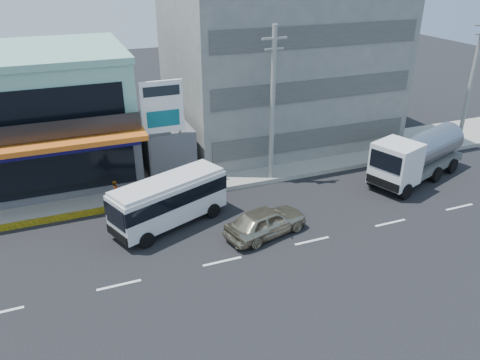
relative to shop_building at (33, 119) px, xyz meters
name	(u,v)px	position (x,y,z in m)	size (l,w,h in m)	color
ground	(222,261)	(8.00, -13.95, -4.00)	(120.00, 120.00, 0.00)	black
sidewalk	(244,169)	(13.00, -4.45, -3.85)	(70.00, 5.00, 0.30)	gray
shop_building	(33,119)	(0.00, 0.00, 0.00)	(12.40, 11.70, 8.00)	#48484D
concrete_building	(278,50)	(18.00, 1.05, 3.00)	(16.00, 12.00, 14.00)	gray
gap_structure	(164,145)	(8.00, -1.95, -2.25)	(3.00, 6.00, 3.50)	#48484D
satellite_dish	(165,124)	(8.00, -2.95, -0.42)	(1.50, 1.50, 0.15)	slate
billboard	(163,113)	(7.50, -4.75, 0.93)	(2.60, 0.18, 6.90)	gray
utility_pole_near	(273,106)	(14.00, -6.55, 1.15)	(1.60, 0.30, 10.00)	#999993
utility_pole_far	(471,83)	(30.00, -6.55, 1.15)	(1.60, 0.30, 10.00)	#999993
minibus	(169,198)	(6.50, -9.55, -2.36)	(6.87, 4.39, 2.75)	silver
sedan	(266,221)	(11.00, -12.45, -3.21)	(1.87, 4.65, 1.58)	#BAAD8E
tanker_truck	(417,156)	(22.99, -9.81, -2.28)	(8.42, 4.89, 3.19)	silver
motorcycle_rider	(118,202)	(4.00, -7.15, -3.32)	(1.61, 0.61, 2.04)	#550C0C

